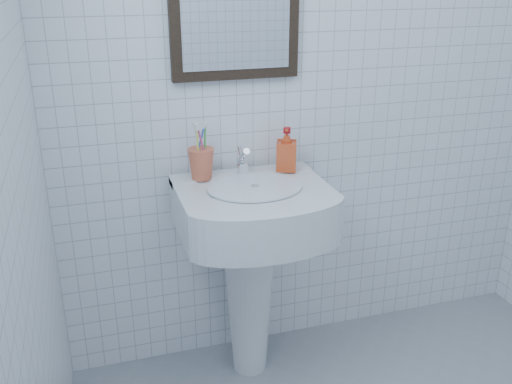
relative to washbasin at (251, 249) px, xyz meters
name	(u,v)px	position (x,y,z in m)	size (l,w,h in m)	color
wall_back	(317,71)	(0.35, 0.21, 0.66)	(2.20, 0.02, 2.50)	white
washbasin	(251,249)	(0.00, 0.00, 0.00)	(0.57, 0.42, 0.88)	white
faucet	(243,163)	(0.00, 0.10, 0.33)	(0.05, 0.11, 0.12)	silver
toothbrush_cup	(201,164)	(-0.17, 0.10, 0.34)	(0.10, 0.10, 0.12)	#D05D3D
soap_dispenser	(286,149)	(0.18, 0.10, 0.37)	(0.08, 0.08, 0.18)	red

